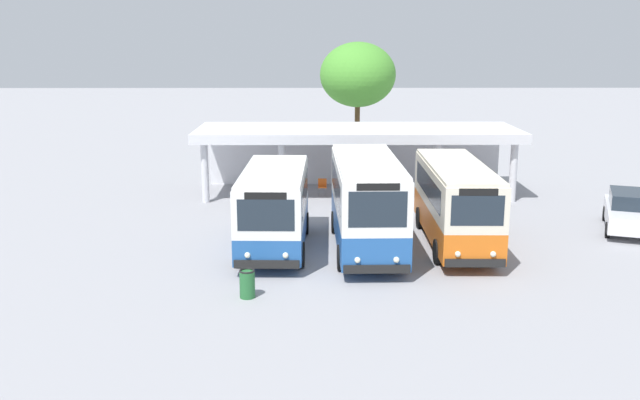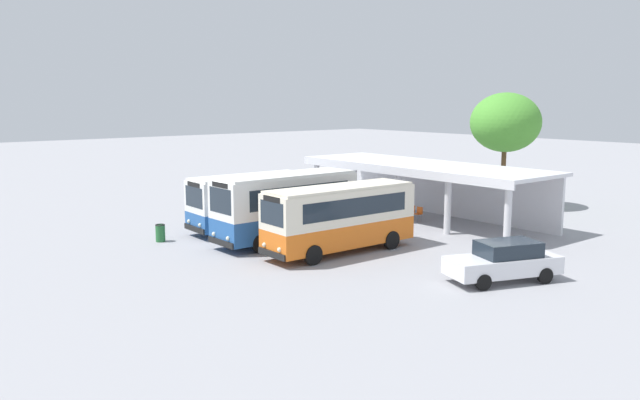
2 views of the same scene
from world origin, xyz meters
name	(u,v)px [view 1 (image 1 of 2)]	position (x,y,z in m)	size (l,w,h in m)	color
ground_plane	(347,266)	(0.00, 0.00, 0.00)	(180.00, 180.00, 0.00)	#939399
city_bus_nearest_orange	(274,205)	(-2.68, 2.07, 1.72)	(2.55, 6.94, 3.09)	black
city_bus_second_in_row	(367,200)	(0.80, 1.99, 1.92)	(2.54, 7.82, 3.50)	black
city_bus_middle_cream	(455,200)	(4.28, 2.63, 1.77)	(2.35, 7.89, 3.19)	black
parked_car_flank	(629,211)	(11.99, 4.65, 0.83)	(3.22, 4.88, 1.62)	black
terminal_canopy	(356,142)	(1.02, 12.52, 2.60)	(16.36, 5.29, 3.40)	silver
waiting_chair_end_by_column	(322,185)	(-0.77, 11.32, 0.52)	(0.45, 0.45, 0.86)	slate
waiting_chair_second_from_end	(336,185)	(-0.06, 11.44, 0.52)	(0.45, 0.45, 0.86)	slate
waiting_chair_middle_seat	(350,185)	(0.65, 11.43, 0.52)	(0.45, 0.45, 0.86)	slate
waiting_chair_fourth_seat	(364,185)	(1.36, 11.33, 0.52)	(0.45, 0.45, 0.86)	slate
roadside_tree_behind_canopy	(358,75)	(1.48, 19.50, 5.68)	(4.63, 4.63, 7.67)	brown
litter_bin_apron	(247,284)	(-3.24, -3.02, 0.46)	(0.49, 0.49, 0.90)	#266633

